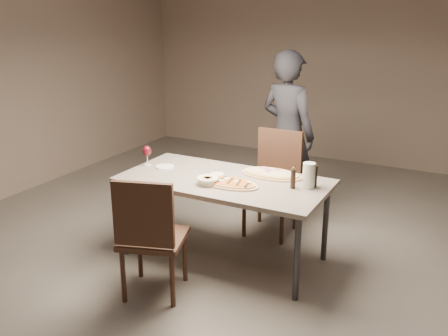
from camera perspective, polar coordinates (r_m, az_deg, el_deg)
The scene contains 14 objects.
room at distance 4.17m, azimuth 0.00°, elevation 7.22°, with size 7.00×7.00×7.00m.
dining_table at distance 4.35m, azimuth 0.00°, elevation -1.97°, with size 1.80×0.90×0.75m.
zucchini_pizza at distance 4.19m, azimuth 0.67°, elevation -1.72°, with size 0.51×0.28×0.05m.
ham_pizza at distance 4.44m, azimuth 5.43°, elevation -0.66°, with size 0.56×0.31×0.04m.
bread_basket at distance 4.19m, azimuth -1.89°, elevation -1.38°, with size 0.19×0.19×0.07m.
oil_dish at distance 4.43m, azimuth -0.83°, elevation -0.75°, with size 0.13×0.13×0.01m.
pepper_mill_left at distance 4.19m, azimuth 10.30°, elevation -0.87°, with size 0.05×0.05×0.20m.
pepper_mill_right at distance 4.12m, azimuth 7.90°, elevation -1.17°, with size 0.05×0.05×0.19m.
carafe at distance 4.15m, azimuth 9.68°, elevation -0.85°, with size 0.10×0.10×0.21m.
wine_glass at distance 4.74m, azimuth -8.80°, elevation 1.87°, with size 0.08×0.08×0.19m.
side_plate at distance 4.68m, azimuth -6.76°, elevation 0.14°, with size 0.17×0.17×0.01m.
chair_near at distance 3.83m, azimuth -8.50°, elevation -7.24°, with size 0.60×0.60×1.00m.
chair_far at distance 4.99m, azimuth 5.82°, elevation -0.94°, with size 0.49×0.49×1.02m.
diner at distance 5.38m, azimuth 7.27°, elevation 3.89°, with size 0.65×0.42×1.77m, color black.
Camera 1 is at (1.90, -3.63, 2.17)m, focal length 40.00 mm.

